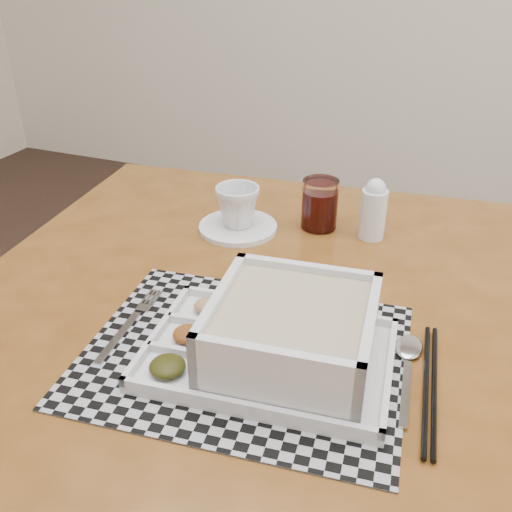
# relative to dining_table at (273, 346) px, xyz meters

# --- Properties ---
(dining_table) EXTENTS (1.10, 1.10, 0.75)m
(dining_table) POSITION_rel_dining_table_xyz_m (0.00, 0.00, 0.00)
(dining_table) COLOR #54310F
(dining_table) RESTS_ON ground
(placemat) EXTENTS (0.46, 0.38, 0.00)m
(placemat) POSITION_rel_dining_table_xyz_m (0.00, -0.12, 0.08)
(placemat) COLOR #96969D
(placemat) RESTS_ON dining_table
(serving_tray) EXTENTS (0.34, 0.25, 0.10)m
(serving_tray) POSITION_rel_dining_table_xyz_m (0.06, -0.12, 0.12)
(serving_tray) COLOR silver
(serving_tray) RESTS_ON placemat
(fork) EXTENTS (0.04, 0.19, 0.00)m
(fork) POSITION_rel_dining_table_xyz_m (-0.17, -0.12, 0.08)
(fork) COLOR silver
(fork) RESTS_ON placemat
(spoon) EXTENTS (0.04, 0.18, 0.01)m
(spoon) POSITION_rel_dining_table_xyz_m (0.21, -0.04, 0.08)
(spoon) COLOR silver
(spoon) RESTS_ON placemat
(chopsticks) EXTENTS (0.04, 0.24, 0.01)m
(chopsticks) POSITION_rel_dining_table_xyz_m (0.24, -0.10, 0.08)
(chopsticks) COLOR black
(chopsticks) RESTS_ON placemat
(saucer) EXTENTS (0.15, 0.15, 0.01)m
(saucer) POSITION_rel_dining_table_xyz_m (-0.15, 0.22, 0.08)
(saucer) COLOR silver
(saucer) RESTS_ON dining_table
(cup) EXTENTS (0.10, 0.10, 0.08)m
(cup) POSITION_rel_dining_table_xyz_m (-0.15, 0.22, 0.13)
(cup) COLOR silver
(cup) RESTS_ON saucer
(juice_glass) EXTENTS (0.07, 0.07, 0.10)m
(juice_glass) POSITION_rel_dining_table_xyz_m (-0.01, 0.28, 0.12)
(juice_glass) COLOR white
(juice_glass) RESTS_ON dining_table
(creamer_bottle) EXTENTS (0.05, 0.05, 0.12)m
(creamer_bottle) POSITION_rel_dining_table_xyz_m (0.09, 0.28, 0.13)
(creamer_bottle) COLOR silver
(creamer_bottle) RESTS_ON dining_table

